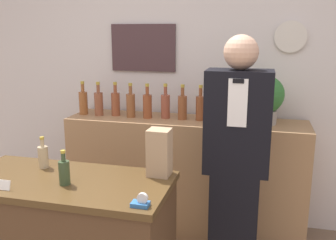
{
  "coord_description": "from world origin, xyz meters",
  "views": [
    {
      "loc": [
        0.73,
        -1.37,
        1.75
      ],
      "look_at": [
        0.11,
        1.1,
        1.15
      ],
      "focal_mm": 40.0,
      "sensor_mm": 36.0,
      "label": 1
    }
  ],
  "objects_px": {
    "potted_plant": "(265,98)",
    "tape_dispenser": "(141,202)",
    "shopkeeper": "(236,163)",
    "paper_bag": "(159,152)"
  },
  "relations": [
    {
      "from": "shopkeeper",
      "to": "paper_bag",
      "type": "distance_m",
      "value": 0.64
    },
    {
      "from": "potted_plant",
      "to": "paper_bag",
      "type": "xyz_separation_m",
      "value": [
        -0.61,
        -1.02,
        -0.19
      ]
    },
    {
      "from": "potted_plant",
      "to": "tape_dispenser",
      "type": "distance_m",
      "value": 1.6
    },
    {
      "from": "shopkeeper",
      "to": "tape_dispenser",
      "type": "bearing_deg",
      "value": -115.31
    },
    {
      "from": "potted_plant",
      "to": "shopkeeper",
      "type": "bearing_deg",
      "value": -106.24
    },
    {
      "from": "tape_dispenser",
      "to": "shopkeeper",
      "type": "bearing_deg",
      "value": 64.69
    },
    {
      "from": "potted_plant",
      "to": "paper_bag",
      "type": "height_order",
      "value": "potted_plant"
    },
    {
      "from": "shopkeeper",
      "to": "paper_bag",
      "type": "xyz_separation_m",
      "value": [
        -0.43,
        -0.43,
        0.18
      ]
    },
    {
      "from": "potted_plant",
      "to": "paper_bag",
      "type": "bearing_deg",
      "value": -120.57
    },
    {
      "from": "shopkeeper",
      "to": "potted_plant",
      "type": "bearing_deg",
      "value": 73.76
    }
  ]
}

